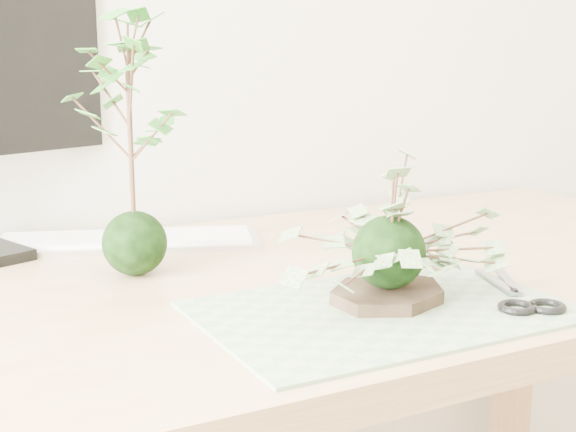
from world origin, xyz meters
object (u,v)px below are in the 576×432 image
object	(u,v)px
maple_kokedama	(128,84)
keyboard	(126,241)
desk	(256,342)
ivy_kokedama	(390,218)

from	to	relation	value
maple_kokedama	keyboard	distance (m)	0.29
desk	keyboard	world-z (taller)	keyboard
desk	keyboard	xyz separation A→B (m)	(-0.10, 0.25, 0.10)
maple_kokedama	keyboard	xyz separation A→B (m)	(0.03, 0.16, -0.24)
desk	maple_kokedama	world-z (taller)	maple_kokedama
desk	ivy_kokedama	world-z (taller)	ivy_kokedama
desk	maple_kokedama	bearing A→B (deg)	145.78
desk	ivy_kokedama	distance (m)	0.27
desk	ivy_kokedama	xyz separation A→B (m)	(0.09, -0.16, 0.19)
maple_kokedama	keyboard	world-z (taller)	maple_kokedama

